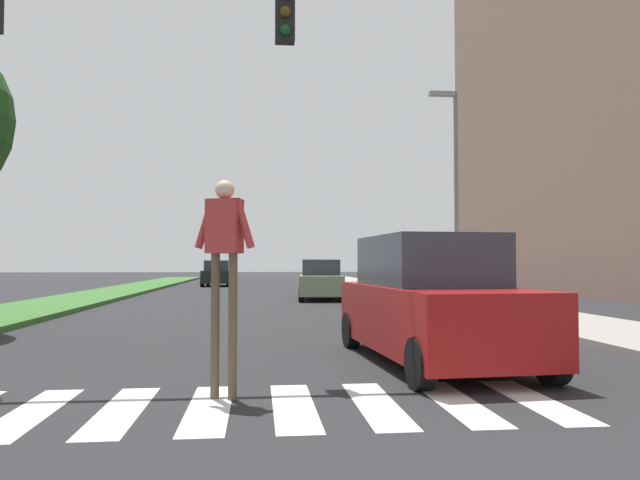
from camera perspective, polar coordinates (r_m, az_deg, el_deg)
ground_plane at (r=29.55m, az=-6.08°, el=-5.16°), size 140.00×140.00×0.00m
crosswalk at (r=6.65m, az=-6.54°, el=-15.55°), size 6.75×2.20×0.01m
median_strip at (r=28.45m, az=-20.46°, el=-5.00°), size 3.09×64.00×0.15m
sidewalk_right at (r=28.55m, az=9.30°, el=-5.10°), size 3.00×64.00×0.15m
street_lamp_right at (r=21.81m, az=12.61°, el=5.92°), size 1.02×0.24×7.50m
pedestrian_performer at (r=6.90m, az=-9.11°, el=-1.17°), size 0.72×0.37×2.49m
suv_crossing at (r=9.50m, az=10.60°, el=-5.84°), size 2.27×4.73×1.97m
sedan_midblock at (r=25.15m, az=0.09°, el=-3.93°), size 2.15×4.32×1.67m
sedan_distant at (r=40.22m, az=-9.74°, el=-3.23°), size 1.95×4.10×1.69m
sedan_far_horizon at (r=53.19m, az=-9.58°, el=-2.96°), size 2.00×4.60×1.70m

